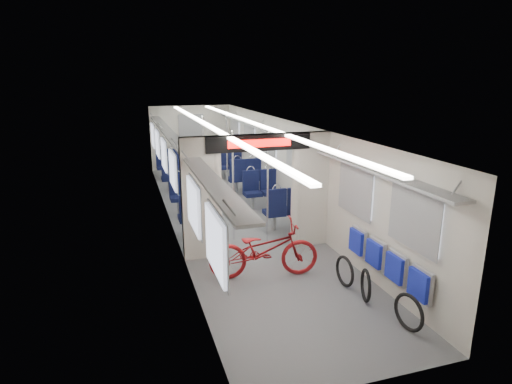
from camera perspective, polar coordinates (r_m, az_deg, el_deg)
carriage at (r=9.72m, az=-2.89°, el=4.35°), size 12.00×12.02×2.31m
bicycle at (r=7.31m, az=1.06°, el=-7.69°), size 1.95×0.92×0.98m
flip_bench at (r=6.99m, az=16.87°, el=-8.74°), size 0.12×2.07×0.47m
bike_hoop_a at (r=6.34m, az=19.67°, el=-15.06°), size 0.12×0.54×0.53m
bike_hoop_b at (r=6.88m, az=14.41°, el=-12.15°), size 0.21×0.51×0.52m
bike_hoop_c at (r=7.25m, az=11.74°, el=-10.48°), size 0.07×0.52×0.52m
seat_bay_near_left at (r=10.00m, az=-8.36°, el=-1.21°), size 0.89×1.99×1.07m
seat_bay_near_right at (r=10.28m, az=2.13°, el=-0.54°), size 0.90×2.05×1.09m
seat_bay_far_left at (r=13.67m, az=-10.94°, el=3.19°), size 0.90×2.04×1.09m
seat_bay_far_right at (r=13.41m, az=-2.67°, el=3.30°), size 0.94×2.19×1.14m
stanchion_near_left at (r=8.73m, az=-3.06°, el=0.72°), size 0.04×0.04×2.30m
stanchion_near_right at (r=8.56m, az=1.56°, el=0.43°), size 0.04×0.04×2.30m
stanchion_far_left at (r=11.83m, az=-6.95°, el=4.51°), size 0.04×0.04×2.30m
stanchion_far_right at (r=12.09m, az=-3.88°, el=4.81°), size 0.04×0.04×2.30m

